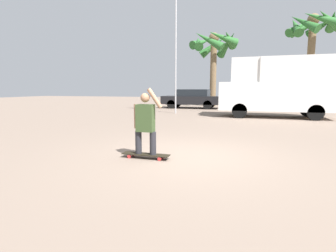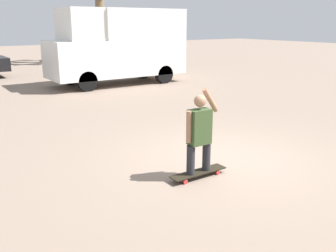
# 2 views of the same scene
# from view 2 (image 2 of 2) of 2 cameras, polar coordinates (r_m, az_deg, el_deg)

# --- Properties ---
(ground_plane) EXTENTS (80.00, 80.00, 0.00)m
(ground_plane) POSITION_cam_2_polar(r_m,az_deg,el_deg) (7.34, 7.79, -4.97)
(ground_plane) COLOR gray
(skateboard) EXTENTS (1.06, 0.25, 0.10)m
(skateboard) POSITION_cam_2_polar(r_m,az_deg,el_deg) (6.44, 4.64, -7.09)
(skateboard) COLOR black
(skateboard) RESTS_ON ground_plane
(person_skateboarder) EXTENTS (0.65, 0.22, 1.44)m
(person_skateboarder) POSITION_cam_2_polar(r_m,az_deg,el_deg) (6.19, 4.79, -0.70)
(person_skateboarder) COLOR #28282D
(person_skateboarder) RESTS_ON skateboard
(camper_van) EXTENTS (5.69, 2.11, 3.10)m
(camper_van) POSITION_cam_2_polar(r_m,az_deg,el_deg) (16.17, -7.40, 12.27)
(camper_van) COLOR black
(camper_van) RESTS_ON ground_plane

